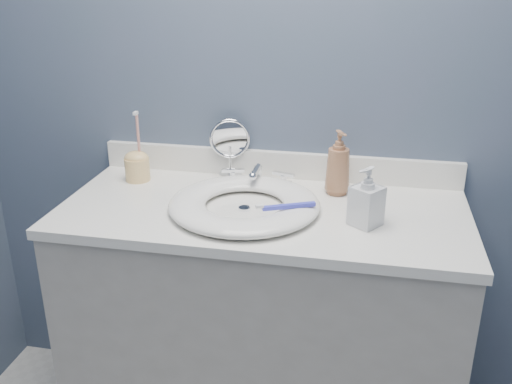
% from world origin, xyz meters
% --- Properties ---
extents(back_wall, '(2.20, 0.02, 2.40)m').
position_xyz_m(back_wall, '(0.00, 1.25, 1.20)').
color(back_wall, '#435365').
rests_on(back_wall, ground).
extents(vanity_cabinet, '(1.20, 0.55, 0.85)m').
position_xyz_m(vanity_cabinet, '(0.00, 0.97, 0.42)').
color(vanity_cabinet, '#AFA9A0').
rests_on(vanity_cabinet, ground).
extents(countertop, '(1.22, 0.57, 0.03)m').
position_xyz_m(countertop, '(0.00, 0.97, 0.86)').
color(countertop, white).
rests_on(countertop, vanity_cabinet).
extents(backsplash, '(1.22, 0.02, 0.09)m').
position_xyz_m(backsplash, '(0.00, 1.24, 0.93)').
color(backsplash, white).
rests_on(backsplash, countertop).
extents(basin, '(0.45, 0.45, 0.04)m').
position_xyz_m(basin, '(-0.05, 0.94, 0.90)').
color(basin, white).
rests_on(basin, countertop).
extents(drain, '(0.04, 0.04, 0.01)m').
position_xyz_m(drain, '(-0.05, 0.94, 0.88)').
color(drain, silver).
rests_on(drain, countertop).
extents(faucet, '(0.25, 0.13, 0.07)m').
position_xyz_m(faucet, '(-0.05, 1.14, 0.91)').
color(faucet, silver).
rests_on(faucet, countertop).
extents(makeup_mirror, '(0.14, 0.08, 0.20)m').
position_xyz_m(makeup_mirror, '(-0.16, 1.21, 0.99)').
color(makeup_mirror, silver).
rests_on(makeup_mirror, countertop).
extents(soap_bottle_amber, '(0.11, 0.11, 0.20)m').
position_xyz_m(soap_bottle_amber, '(0.21, 1.13, 0.98)').
color(soap_bottle_amber, '#996645').
rests_on(soap_bottle_amber, countertop).
extents(soap_bottle_clear, '(0.11, 0.11, 0.17)m').
position_xyz_m(soap_bottle_clear, '(0.30, 0.91, 0.97)').
color(soap_bottle_clear, silver).
rests_on(soap_bottle_clear, countertop).
extents(toothbrush_holder, '(0.08, 0.08, 0.24)m').
position_xyz_m(toothbrush_holder, '(-0.46, 1.12, 0.93)').
color(toothbrush_holder, '#F0C478').
rests_on(toothbrush_holder, countertop).
extents(toothbrush_lying, '(0.16, 0.08, 0.02)m').
position_xyz_m(toothbrush_lying, '(0.08, 0.89, 0.92)').
color(toothbrush_lying, '#3B3FD2').
rests_on(toothbrush_lying, basin).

